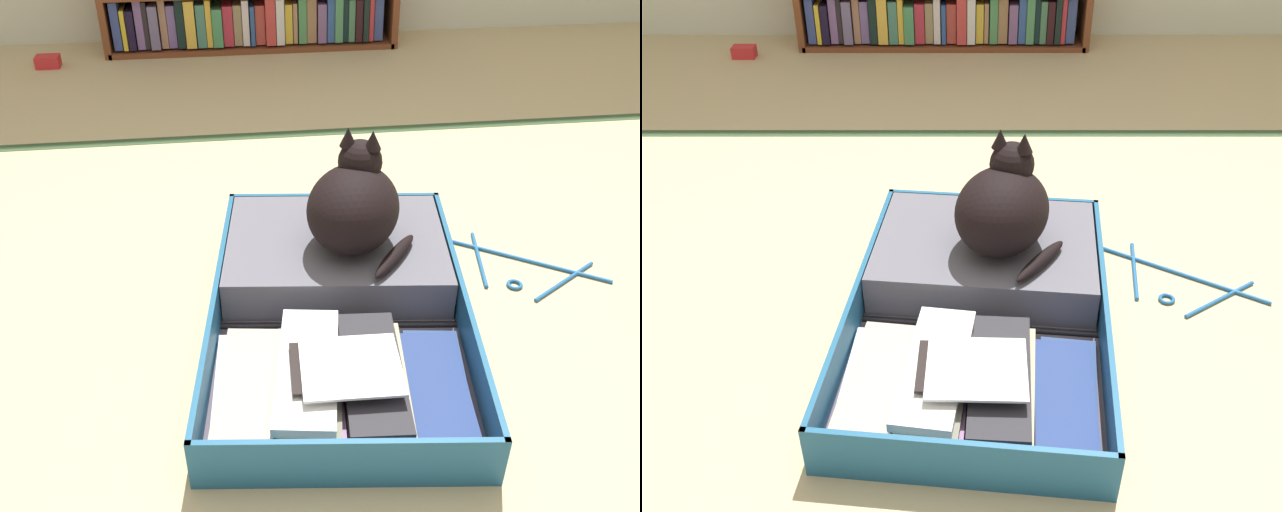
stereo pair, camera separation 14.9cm
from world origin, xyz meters
TOP-DOWN VIEW (x-y plane):
  - ground_plane at (0.00, 0.00)m, footprint 10.00×10.00m
  - tatami_border at (0.00, 1.29)m, footprint 4.80×0.05m
  - open_suitcase at (-0.02, 0.29)m, footprint 0.66×0.92m
  - black_cat at (0.04, 0.41)m, footprint 0.31×0.34m
  - clothes_hanger at (0.49, 0.41)m, footprint 0.38×0.31m
  - small_red_pouch at (-1.04, 2.08)m, footprint 0.10×0.07m

SIDE VIEW (x-z plane):
  - ground_plane at x=0.00m, z-range 0.00..0.00m
  - tatami_border at x=0.00m, z-range 0.00..0.00m
  - clothes_hanger at x=0.49m, z-range 0.00..0.01m
  - small_red_pouch at x=-1.04m, z-range 0.00..0.05m
  - open_suitcase at x=-0.02m, z-range -0.01..0.11m
  - black_cat at x=0.04m, z-range 0.09..0.37m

